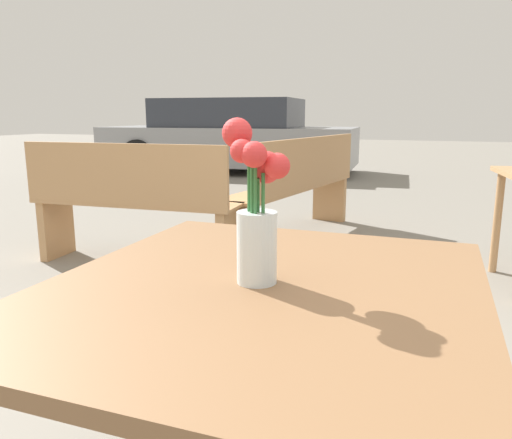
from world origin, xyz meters
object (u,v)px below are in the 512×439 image
object	(u,v)px
table_front	(264,325)
flower_vase	(256,214)
bench_near	(131,202)
parked_car	(229,137)
bench_middle	(300,184)

from	to	relation	value
table_front	flower_vase	size ratio (longest dim) A/B	2.98
bench_near	flower_vase	bearing A→B (deg)	-49.35
table_front	parked_car	bearing A→B (deg)	114.47
table_front	bench_middle	xyz separation A→B (m)	(-0.79, 3.03, -0.14)
table_front	bench_near	world-z (taller)	bench_near
parked_car	table_front	bearing A→B (deg)	-65.53
bench_near	bench_middle	world-z (taller)	same
flower_vase	bench_near	world-z (taller)	flower_vase
bench_near	bench_middle	distance (m)	1.43
bench_middle	parked_car	distance (m)	5.14
bench_near	parked_car	distance (m)	5.85
flower_vase	parked_car	bearing A→B (deg)	114.35
table_front	bench_near	bearing A→B (deg)	130.99
flower_vase	parked_car	world-z (taller)	parked_car
bench_near	table_front	bearing A→B (deg)	-49.01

